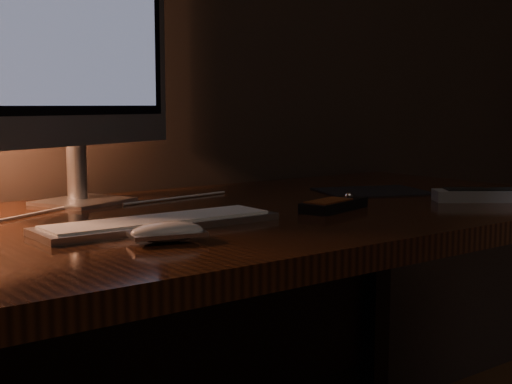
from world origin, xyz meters
TOP-DOWN VIEW (x-y plane):
  - desk at (0.00, 1.93)m, footprint 1.60×0.75m
  - monitor at (-0.16, 2.11)m, footprint 0.47×0.22m
  - keyboard at (-0.18, 1.79)m, footprint 0.40×0.12m
  - mousepad at (0.43, 1.90)m, footprint 0.28×0.25m
  - mouse at (-0.23, 1.67)m, footprint 0.12×0.08m
  - media_remote at (0.17, 1.75)m, footprint 0.16×0.09m
  - tv_remote at (0.51, 1.65)m, footprint 0.21×0.18m
  - cable at (-0.12, 2.04)m, footprint 0.53×0.16m

SIDE VIEW (x-z plane):
  - desk at x=0.00m, z-range 0.25..1.00m
  - mousepad at x=0.43m, z-range 0.75..0.75m
  - cable at x=-0.12m, z-range 0.75..0.75m
  - keyboard at x=-0.18m, z-range 0.75..0.76m
  - mouse at x=-0.23m, z-range 0.75..0.77m
  - media_remote at x=0.17m, z-range 0.75..0.77m
  - tv_remote at x=0.51m, z-range 0.75..0.78m
  - monitor at x=-0.16m, z-range 0.80..1.32m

